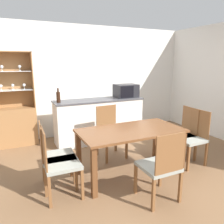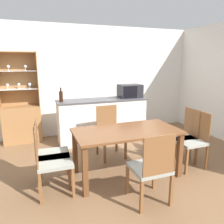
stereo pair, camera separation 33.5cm
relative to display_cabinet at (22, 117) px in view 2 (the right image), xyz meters
The scene contains 13 objects.
ground_plane 2.99m from the display_cabinet, 55.98° to the right, with size 18.00×18.00×0.00m, color brown.
wall_back 1.80m from the display_cabinet, ahead, with size 6.80×0.06×2.55m.
kitchen_counter 1.73m from the display_cabinet, 16.67° to the right, with size 1.94×0.55×0.94m.
display_cabinet is the anchor object (origin of this frame).
dining_table 2.60m from the display_cabinet, 53.60° to the right, with size 1.58×0.81×0.73m.
dining_chair_side_left_near 2.25m from the display_cabinet, 79.44° to the right, with size 0.45×0.45×0.93m.
dining_chair_head_far 2.05m from the display_cabinet, 41.16° to the right, with size 0.46×0.46×0.93m.
dining_chair_side_left_far 2.01m from the display_cabinet, 78.16° to the right, with size 0.47×0.47×0.93m.
dining_chair_side_right_near 3.47m from the display_cabinet, 39.61° to the right, with size 0.45×0.45×0.93m.
dining_chair_side_right_far 3.33m from the display_cabinet, 36.45° to the right, with size 0.47×0.47×0.93m.
dining_chair_head_near 3.23m from the display_cabinet, 61.48° to the right, with size 0.44×0.44×0.93m.
microwave 2.43m from the display_cabinet, 12.31° to the right, with size 0.50×0.38×0.29m.
wine_bottle 1.07m from the display_cabinet, 33.88° to the right, with size 0.08×0.08×0.29m.
Camera 2 is at (-1.39, -2.52, 1.73)m, focal length 35.00 mm.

